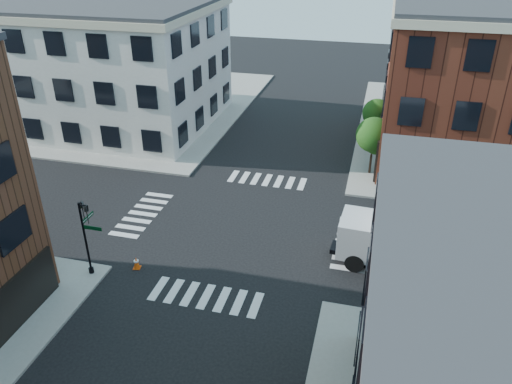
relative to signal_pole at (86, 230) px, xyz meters
name	(u,v)px	position (x,y,z in m)	size (l,w,h in m)	color
ground	(242,228)	(6.72, 6.68, -2.86)	(120.00, 120.00, 0.00)	black
sidewalk_nw	(110,102)	(-14.28, 27.68, -2.78)	(30.00, 30.00, 0.15)	gray
building_nw	(95,65)	(-12.28, 22.68, 2.64)	(22.00, 16.00, 11.00)	beige
tree_near	(374,137)	(14.28, 16.65, 0.30)	(2.69, 2.69, 4.49)	black
tree_far	(377,115)	(14.28, 22.65, 0.02)	(2.43, 2.43, 4.07)	black
signal_pole	(86,230)	(0.00, 0.00, 0.00)	(1.29, 1.24, 4.60)	black
box_truck	(422,239)	(17.51, 4.84, -0.79)	(8.94, 3.18, 3.98)	white
traffic_cone	(136,263)	(2.09, 1.05, -2.50)	(0.47, 0.47, 0.74)	#E54B0A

